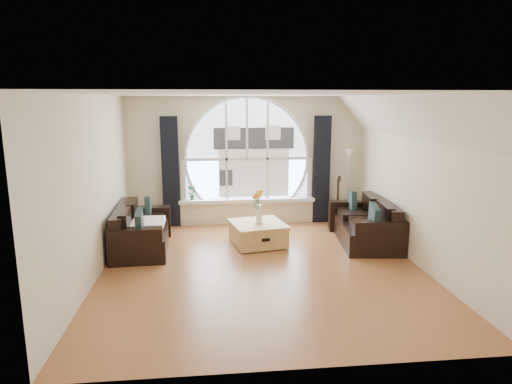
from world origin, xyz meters
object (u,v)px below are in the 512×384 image
Objects in this scene: sofa_right at (364,222)px; floor_lamp at (348,187)px; guitar at (337,199)px; sofa_left at (142,228)px; potted_plant at (192,192)px; coffee_chest at (258,233)px; vase_flowers at (259,202)px.

sofa_right is 1.12× the size of floor_lamp.
sofa_right is 1.35m from guitar.
sofa_left is 4.06m from sofa_right.
floor_lamp is (4.15, 1.32, 0.40)m from sofa_left.
sofa_right is 5.40× the size of potted_plant.
coffee_chest is 1.99m from potted_plant.
floor_lamp reaches higher than guitar.
coffee_chest is 0.88× the size of guitar.
floor_lamp reaches higher than vase_flowers.
sofa_left is at bearing -118.88° from potted_plant.
sofa_right is at bearing -13.62° from coffee_chest.
vase_flowers is at bearing -174.71° from sofa_right.
sofa_right is 2.00m from coffee_chest.
vase_flowers reaches higher than coffee_chest.
vase_flowers is at bearing -49.95° from potted_plant.
sofa_left is 1.09× the size of floor_lamp.
potted_plant reaches higher than coffee_chest.
sofa_left is at bearing -174.09° from sofa_right.
floor_lamp is 0.36m from guitar.
sofa_left is 2.08m from coffee_chest.
sofa_right is at bearing -25.42° from potted_plant.
guitar is at bearing 35.33° from vase_flowers.
coffee_chest is 0.58× the size of floor_lamp.
sofa_right is 2.01m from vase_flowers.
coffee_chest is at bearing -175.59° from sofa_right.
floor_lamp reaches higher than coffee_chest.
vase_flowers is (0.02, -0.03, 0.58)m from coffee_chest.
potted_plant is at bearing 160.93° from sofa_right.
guitar is (-0.23, -0.01, -0.27)m from floor_lamp.
vase_flowers is at bearing -74.49° from coffee_chest.
coffee_chest is (-1.99, 0.07, -0.17)m from sofa_right.
vase_flowers is 1.96m from potted_plant.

